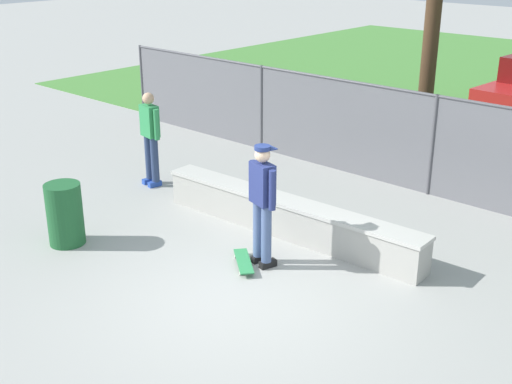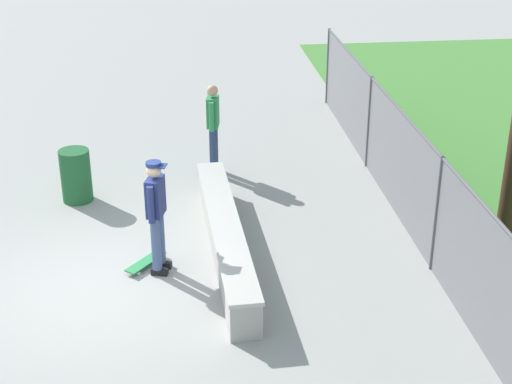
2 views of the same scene
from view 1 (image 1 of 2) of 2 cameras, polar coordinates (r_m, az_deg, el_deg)
The scene contains 7 objects.
ground_plane at distance 9.04m, azimuth -1.22°, elevation -9.01°, with size 80.00×80.00×0.00m, color #9E9E99.
concrete_ledge at distance 10.70m, azimuth 2.69°, elevation -2.16°, with size 4.90×0.68×0.61m.
skateboarder at distance 9.43m, azimuth 0.56°, elevation -0.68°, with size 0.58×0.37×1.84m.
skateboard at distance 9.79m, azimuth -1.07°, elevation -6.00°, with size 0.75×0.66×0.09m.
chainlink_fence at distance 12.55m, azimuth 14.98°, elevation 4.24°, with size 16.83×0.07×1.90m.
bystander at distance 12.78m, azimuth -9.08°, elevation 4.89°, with size 0.59×0.32×1.82m.
trash_bin at distance 10.73m, azimuth -16.13°, elevation -1.84°, with size 0.56×0.56×0.99m, color #1E592D.
Camera 1 is at (5.36, -5.67, 4.56)m, focal length 46.48 mm.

